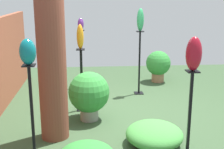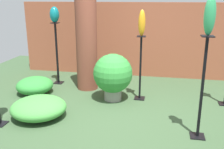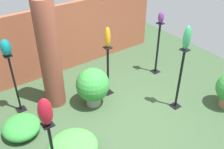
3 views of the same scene
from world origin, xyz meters
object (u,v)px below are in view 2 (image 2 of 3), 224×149
(pedestal_jade, at_px, (202,93))
(art_vase_amber, at_px, (142,23))
(brick_pillar, at_px, (86,32))
(pedestal_amber, at_px, (140,71))
(pedestal_teal, at_px, (57,56))
(art_vase_teal, at_px, (55,15))
(potted_plant_front_right, at_px, (113,75))
(art_vase_jade, at_px, (210,16))

(pedestal_jade, height_order, art_vase_amber, art_vase_amber)
(brick_pillar, relative_size, pedestal_jade, 1.68)
(brick_pillar, relative_size, art_vase_amber, 5.18)
(brick_pillar, distance_m, art_vase_amber, 1.26)
(pedestal_amber, xyz_separation_m, pedestal_teal, (-1.92, 0.61, 0.07))
(pedestal_teal, distance_m, pedestal_jade, 3.43)
(art_vase_teal, bearing_deg, potted_plant_front_right, -28.00)
(art_vase_amber, bearing_deg, pedestal_jade, -53.81)
(art_vase_jade, bearing_deg, pedestal_amber, 126.19)
(pedestal_amber, relative_size, art_vase_jade, 2.48)
(pedestal_jade, bearing_deg, brick_pillar, 141.20)
(art_vase_jade, bearing_deg, art_vase_teal, 146.47)
(art_vase_amber, xyz_separation_m, art_vase_teal, (-1.92, 0.61, 0.08))
(brick_pillar, xyz_separation_m, pedestal_amber, (1.16, -0.41, -0.65))
(pedestal_amber, distance_m, potted_plant_front_right, 0.52)
(pedestal_teal, relative_size, art_vase_amber, 2.94)
(art_vase_jade, bearing_deg, potted_plant_front_right, 141.66)
(art_vase_amber, distance_m, art_vase_teal, 2.01)
(art_vase_teal, bearing_deg, pedestal_amber, -17.58)
(art_vase_teal, bearing_deg, brick_pillar, -15.00)
(pedestal_amber, distance_m, art_vase_jade, 1.95)
(brick_pillar, bearing_deg, art_vase_amber, -19.21)
(brick_pillar, bearing_deg, art_vase_teal, 165.00)
(art_vase_teal, distance_m, potted_plant_front_right, 1.91)
(pedestal_amber, distance_m, art_vase_teal, 2.23)
(art_vase_teal, xyz_separation_m, potted_plant_front_right, (1.42, -0.75, -1.03))
(pedestal_teal, relative_size, pedestal_jade, 0.95)
(pedestal_jade, height_order, art_vase_jade, art_vase_jade)
(brick_pillar, height_order, pedestal_teal, brick_pillar)
(art_vase_teal, bearing_deg, pedestal_jade, -33.53)
(potted_plant_front_right, bearing_deg, pedestal_jade, -38.34)
(art_vase_jade, relative_size, potted_plant_front_right, 0.55)
(pedestal_jade, bearing_deg, potted_plant_front_right, 141.66)
(pedestal_amber, bearing_deg, potted_plant_front_right, -163.81)
(brick_pillar, bearing_deg, potted_plant_front_right, -39.76)
(art_vase_jade, bearing_deg, pedestal_teal, 146.47)
(pedestal_jade, height_order, art_vase_teal, art_vase_teal)
(pedestal_amber, height_order, potted_plant_front_right, pedestal_amber)
(art_vase_amber, bearing_deg, pedestal_amber, -90.00)
(pedestal_amber, xyz_separation_m, art_vase_amber, (0.00, 0.00, 0.89))
(brick_pillar, bearing_deg, art_vase_jade, -38.80)
(pedestal_teal, bearing_deg, potted_plant_front_right, -28.00)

